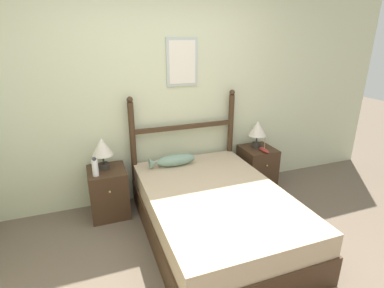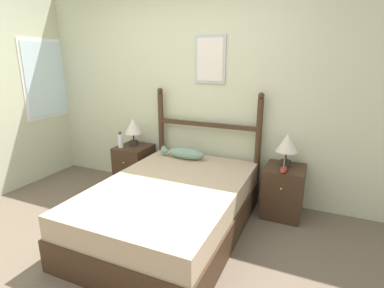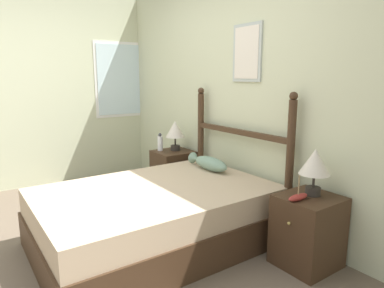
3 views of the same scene
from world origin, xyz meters
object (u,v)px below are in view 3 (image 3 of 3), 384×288
Objects in this scene: bed at (156,216)px; table_lamp_left at (175,131)px; fish_pillow at (209,163)px; model_boat at (298,197)px; nightstand_left at (173,173)px; table_lamp_right at (315,164)px; nightstand_right at (308,231)px; bottle at (160,143)px.

table_lamp_left reaches higher than bed.
fish_pillow is at bearing 105.88° from bed.
model_boat reaches higher than bed.
model_boat is at bearing 33.61° from bed.
table_lamp_left reaches higher than nightstand_left.
nightstand_right is at bearing -78.03° from table_lamp_right.
nightstand_right is at bearing 2.20° from fish_pillow.
table_lamp_left is at bearing 174.70° from model_boat.
bed is at bearing -141.15° from nightstand_right.
table_lamp_right is 0.28m from model_boat.
fish_pillow is at bearing -175.77° from table_lamp_right.
bottle reaches higher than model_boat.
nightstand_left and nightstand_right have the same top height.
bed is 1.34m from bottle.
nightstand_right is 2.10m from bottle.
nightstand_left is (-0.97, 0.78, 0.03)m from bed.
model_boat is at bearing -4.55° from fish_pillow.
bottle is at bearing 179.24° from model_boat.
bottle is (-2.05, -0.15, -0.15)m from table_lamp_right.
model_boat is 1.18m from fish_pillow.
bed is 3.54× the size of nightstand_left.
table_lamp_left is (-0.99, 0.83, 0.55)m from bed.
bed is 9.21× the size of bottle.
model_boat is at bearing -91.29° from nightstand_right.
table_lamp_left reaches higher than bottle.
nightstand_right is at bearing 3.11° from bottle.
bottle is 0.88m from fish_pillow.
table_lamp_right reaches higher than nightstand_right.
bottle is 0.39× the size of fish_pillow.
nightstand_right is 2.60× the size of bottle.
fish_pillow is (-1.18, 0.09, -0.01)m from model_boat.
bed is 1.38m from table_lamp_right.
fish_pillow is (0.78, -0.09, -0.23)m from table_lamp_left.
fish_pillow reaches higher than nightstand_right.
bottle is (-0.11, -0.11, 0.37)m from nightstand_left.
nightstand_left is 1.97m from model_boat.
model_boat is at bearing -5.30° from table_lamp_left.
table_lamp_right is at bearing -0.04° from table_lamp_left.
table_lamp_left is at bearing 178.75° from nightstand_right.
bed is 3.56× the size of fish_pillow.
bottle is at bearing -175.66° from fish_pillow.
fish_pillow is (0.88, 0.07, -0.08)m from bottle.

